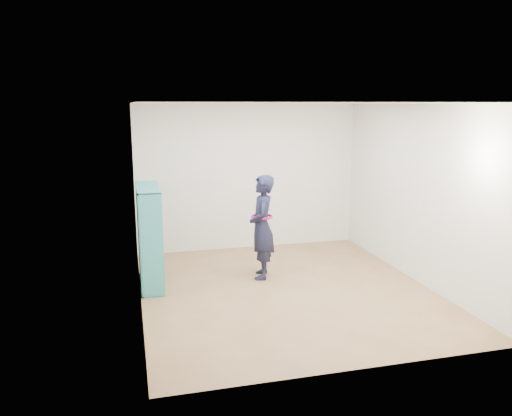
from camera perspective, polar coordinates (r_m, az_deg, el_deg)
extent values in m
plane|color=brown|center=(7.18, 3.42, -9.32)|extent=(4.50, 4.50, 0.00)
plane|color=white|center=(6.70, 3.70, 11.91)|extent=(4.50, 4.50, 0.00)
cube|color=silver|center=(6.50, -13.47, 0.08)|extent=(0.02, 4.50, 2.60)
cube|color=silver|center=(7.67, 17.92, 1.58)|extent=(0.02, 4.50, 2.60)
cube|color=silver|center=(8.96, -0.87, 3.55)|extent=(4.00, 0.02, 2.60)
cube|color=silver|center=(4.79, 11.86, -4.01)|extent=(4.00, 0.02, 2.60)
cube|color=teal|center=(6.82, -11.86, -4.30)|extent=(0.32, 0.02, 1.45)
cube|color=teal|center=(7.85, -12.23, -2.20)|extent=(0.32, 0.02, 1.45)
cube|color=teal|center=(7.54, -11.82, -8.41)|extent=(0.32, 1.09, 0.02)
cube|color=teal|center=(7.18, -12.30, 2.32)|extent=(0.32, 1.09, 0.02)
cube|color=teal|center=(7.33, -13.21, -3.24)|extent=(0.02, 1.09, 1.45)
cube|color=teal|center=(7.16, -11.99, -3.52)|extent=(0.29, 0.02, 1.40)
cube|color=teal|center=(7.50, -12.12, -2.84)|extent=(0.29, 0.02, 1.40)
cube|color=teal|center=(7.43, -11.94, -5.79)|extent=(0.29, 1.04, 0.02)
cube|color=teal|center=(7.33, -12.06, -3.18)|extent=(0.29, 1.04, 0.02)
cube|color=teal|center=(7.25, -12.17, -0.50)|extent=(0.29, 1.04, 0.02)
cube|color=beige|center=(7.19, -11.56, -8.90)|extent=(0.20, 0.13, 0.08)
cube|color=black|center=(7.02, -11.60, -5.94)|extent=(0.16, 0.14, 0.18)
cube|color=maroon|center=(6.92, -11.72, -3.06)|extent=(0.16, 0.14, 0.21)
cube|color=silver|center=(6.90, -11.92, -0.69)|extent=(0.20, 0.13, 0.08)
cube|color=navy|center=(7.45, -11.63, -7.62)|extent=(0.16, 0.14, 0.21)
cube|color=brown|center=(7.35, -11.74, -5.14)|extent=(0.16, 0.14, 0.18)
cube|color=#BFB28C|center=(7.32, -11.93, -2.90)|extent=(0.20, 0.13, 0.05)
cube|color=#26594C|center=(7.17, -11.98, 0.40)|extent=(0.16, 0.14, 0.23)
cube|color=beige|center=(7.78, -11.77, -6.73)|extent=(0.16, 0.14, 0.22)
cube|color=black|center=(7.74, -11.94, -4.69)|extent=(0.20, 0.13, 0.08)
cube|color=maroon|center=(7.58, -12.00, -1.56)|extent=(0.16, 0.14, 0.26)
cube|color=silver|center=(7.51, -12.11, 1.00)|extent=(0.16, 0.14, 0.25)
imported|color=black|center=(7.46, 0.68, -2.19)|extent=(0.51, 0.65, 1.57)
torus|color=#B20D59|center=(7.42, 0.69, -0.99)|extent=(0.39, 0.39, 0.04)
cube|color=silver|center=(7.52, -0.36, -1.24)|extent=(0.01, 0.10, 0.13)
cube|color=black|center=(7.52, -0.36, -1.24)|extent=(0.01, 0.10, 0.13)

